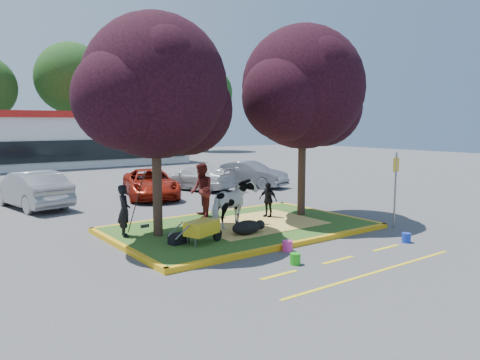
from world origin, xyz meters
TOP-DOWN VIEW (x-y plane):
  - ground at (0.00, 0.00)m, footprint 90.00×90.00m
  - median_island at (0.00, 0.00)m, footprint 8.00×5.00m
  - curb_near at (0.00, -2.58)m, footprint 8.30×0.16m
  - curb_far at (0.00, 2.58)m, footprint 8.30×0.16m
  - curb_left at (-4.08, 0.00)m, footprint 0.16×5.30m
  - curb_right at (4.08, 0.00)m, footprint 0.16×5.30m
  - straw_bedding at (0.60, 0.00)m, footprint 4.20×3.00m
  - tree_purple_left at (-2.78, 0.38)m, footprint 5.06×4.20m
  - tree_purple_right at (2.92, 0.18)m, footprint 5.30×4.40m
  - fire_lane_stripe_a at (-2.00, -4.20)m, footprint 1.10×0.12m
  - fire_lane_stripe_b at (0.00, -4.20)m, footprint 1.10×0.12m
  - fire_lane_stripe_c at (2.00, -4.20)m, footprint 1.10×0.12m
  - fire_lane_long at (0.00, -5.40)m, footprint 6.00×0.10m
  - retail_building at (2.00, 27.98)m, footprint 20.40×8.40m
  - treeline at (1.23, 37.61)m, footprint 46.58×7.80m
  - cow at (-0.34, -0.04)m, footprint 2.00×1.45m
  - calf at (-0.58, -1.07)m, footprint 1.13×0.89m
  - handler at (-3.64, 0.91)m, footprint 0.46×0.62m
  - visitor_a at (-0.28, 2.00)m, footprint 1.00×1.13m
  - visitor_b at (1.62, 0.57)m, footprint 0.51×0.79m
  - wheelbarrow at (-2.24, -1.20)m, footprint 1.71×0.87m
  - gear_bag_dark at (-2.77, -0.80)m, footprint 0.61×0.41m
  - gear_bag_green at (-1.50, -0.12)m, footprint 0.52×0.34m
  - sign_post at (4.30, -2.80)m, footprint 0.36×0.08m
  - bucket_green at (-1.14, -3.82)m, footprint 0.27×0.27m
  - bucket_pink at (-0.48, -2.80)m, footprint 0.34×0.34m
  - bucket_blue at (2.99, -4.17)m, footprint 0.34×0.34m
  - car_silver at (-4.57, 8.47)m, footprint 2.40×4.88m
  - car_red at (0.58, 7.97)m, footprint 3.57×5.27m
  - car_white at (3.68, 8.92)m, footprint 3.10×4.88m
  - car_grey at (6.63, 8.20)m, footprint 2.97×4.47m

SIDE VIEW (x-z plane):
  - ground at x=0.00m, z-range 0.00..0.00m
  - fire_lane_stripe_a at x=-2.00m, z-range 0.00..0.01m
  - fire_lane_stripe_b at x=0.00m, z-range 0.00..0.01m
  - fire_lane_stripe_c at x=2.00m, z-range 0.00..0.01m
  - fire_lane_long at x=0.00m, z-range 0.00..0.01m
  - median_island at x=0.00m, z-range 0.00..0.15m
  - curb_near at x=0.00m, z-range 0.00..0.15m
  - curb_far at x=0.00m, z-range 0.00..0.15m
  - curb_left at x=-4.08m, z-range 0.00..0.15m
  - curb_right at x=4.08m, z-range 0.00..0.15m
  - bucket_blue at x=2.99m, z-range 0.00..0.28m
  - bucket_green at x=-1.14m, z-range 0.00..0.29m
  - bucket_pink at x=-0.48m, z-range 0.00..0.30m
  - straw_bedding at x=0.60m, z-range 0.15..0.16m
  - gear_bag_green at x=-1.50m, z-range 0.15..0.42m
  - gear_bag_dark at x=-2.77m, z-range 0.15..0.43m
  - calf at x=-0.58m, z-range 0.15..0.58m
  - wheelbarrow at x=-2.24m, z-range 0.27..0.92m
  - car_white at x=3.68m, z-range 0.00..1.32m
  - car_red at x=0.58m, z-range 0.00..1.34m
  - car_grey at x=6.63m, z-range 0.00..1.39m
  - car_silver at x=-4.57m, z-range 0.00..1.54m
  - visitor_b at x=1.62m, z-range 0.15..1.41m
  - cow at x=-0.34m, z-range 0.15..1.69m
  - handler at x=-3.64m, z-range 0.15..1.70m
  - visitor_a at x=-0.28m, z-range 0.15..2.09m
  - sign_post at x=4.30m, z-range 0.30..2.85m
  - retail_building at x=2.00m, z-range 0.05..4.45m
  - tree_purple_left at x=-2.78m, z-range 1.10..7.61m
  - tree_purple_right at x=2.92m, z-range 1.15..7.97m
  - treeline at x=1.23m, z-range 0.42..15.05m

